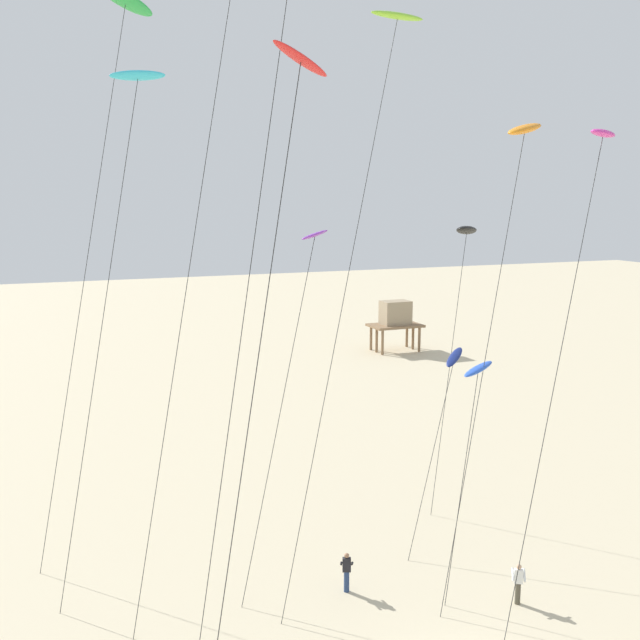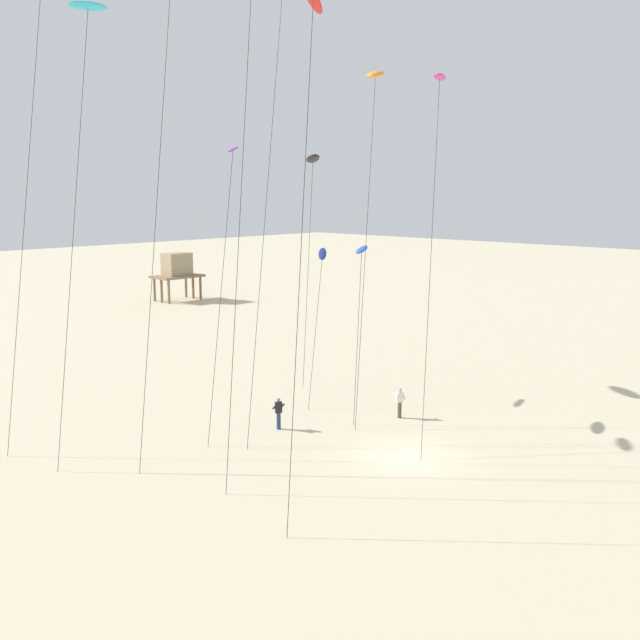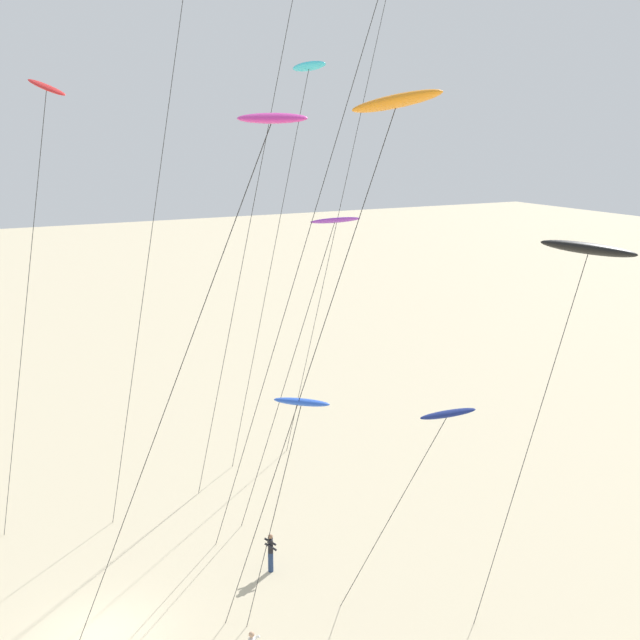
% 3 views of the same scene
% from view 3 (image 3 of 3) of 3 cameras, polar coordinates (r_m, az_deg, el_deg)
% --- Properties ---
extents(ground_plane, '(260.00, 260.00, 0.00)m').
position_cam_3_polar(ground_plane, '(33.35, -14.71, -20.05)').
color(ground_plane, beige).
extents(kite_navy, '(4.35, 3.00, 8.90)m').
position_cam_3_polar(kite_navy, '(28.89, 8.53, -6.52)').
color(kite_navy, navy).
rests_on(kite_navy, ground).
extents(kite_red, '(5.05, 3.24, 19.76)m').
position_cam_3_polar(kite_red, '(33.91, -18.17, 13.69)').
color(kite_red, red).
rests_on(kite_red, ground).
extents(kite_purple, '(5.11, 3.48, 14.63)m').
position_cam_3_polar(kite_purple, '(33.34, 0.82, 6.15)').
color(kite_purple, purple).
rests_on(kite_purple, ground).
extents(kite_black, '(4.04, 3.08, 14.63)m').
position_cam_3_polar(kite_black, '(27.69, 17.72, 4.51)').
color(kite_black, black).
rests_on(kite_black, ground).
extents(kite_blue, '(3.15, 2.09, 9.38)m').
position_cam_3_polar(kite_blue, '(27.84, -1.32, -5.74)').
color(kite_blue, blue).
rests_on(kite_blue, ground).
extents(kite_magenta, '(8.33, 5.40, 18.36)m').
position_cam_3_polar(kite_magenta, '(22.33, -3.58, 12.79)').
color(kite_magenta, '#D8339E').
rests_on(kite_magenta, ground).
extents(kite_orange, '(7.02, 4.62, 19.12)m').
position_cam_3_polar(kite_orange, '(24.59, 5.10, 14.29)').
color(kite_orange, orange).
rests_on(kite_orange, ground).
extents(kite_cyan, '(5.36, 3.20, 20.94)m').
position_cam_3_polar(kite_cyan, '(40.02, -0.85, 16.38)').
color(kite_cyan, '#33BFE0').
rests_on(kite_cyan, ground).
extents(kite_flyer_middle, '(0.68, 0.67, 1.67)m').
position_cam_3_polar(kite_flyer_middle, '(35.88, -3.37, -15.41)').
color(kite_flyer_middle, navy).
rests_on(kite_flyer_middle, ground).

